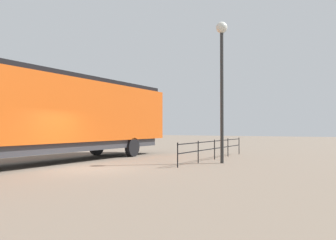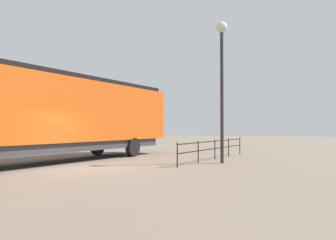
% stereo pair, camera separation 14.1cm
% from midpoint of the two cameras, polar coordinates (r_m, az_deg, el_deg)
% --- Properties ---
extents(ground_plane, '(120.00, 120.00, 0.00)m').
position_cam_midpoint_polar(ground_plane, '(15.29, -12.49, -7.52)').
color(ground_plane, '#756656').
extents(locomotive, '(2.93, 18.74, 4.27)m').
position_cam_midpoint_polar(locomotive, '(17.83, -18.72, 1.11)').
color(locomotive, '#D15114').
rests_on(locomotive, ground_plane).
extents(lamp_post, '(0.55, 0.55, 6.75)m').
position_cam_midpoint_polar(lamp_post, '(17.57, 8.73, 9.08)').
color(lamp_post, '#2D2D2D').
rests_on(lamp_post, ground_plane).
extents(platform_fence, '(0.05, 8.81, 1.06)m').
position_cam_midpoint_polar(platform_fence, '(19.23, 7.63, -4.15)').
color(platform_fence, black).
rests_on(platform_fence, ground_plane).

